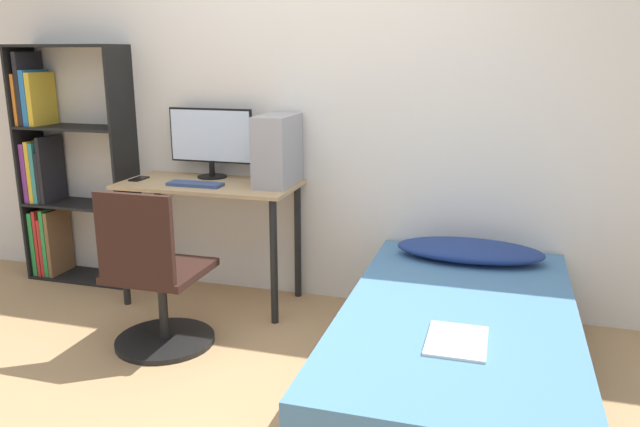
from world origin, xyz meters
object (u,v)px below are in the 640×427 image
(bed, at_px, (457,352))
(monitor, at_px, (211,139))
(pc_tower, at_px, (277,150))
(bookshelf, at_px, (58,172))
(office_chair, at_px, (156,289))
(keyboard, at_px, (195,184))

(bed, bearing_deg, monitor, 151.86)
(bed, distance_m, pc_tower, 1.60)
(bookshelf, xyz_separation_m, monitor, (1.16, 0.04, 0.27))
(bed, bearing_deg, pc_tower, 146.09)
(bookshelf, distance_m, monitor, 1.19)
(bookshelf, relative_size, monitor, 2.85)
(bookshelf, distance_m, office_chair, 1.54)
(bookshelf, relative_size, pc_tower, 3.80)
(keyboard, relative_size, pc_tower, 0.80)
(monitor, bearing_deg, pc_tower, -11.81)
(bookshelf, relative_size, keyboard, 4.74)
(bed, xyz_separation_m, keyboard, (-1.64, 0.61, 0.58))
(pc_tower, bearing_deg, office_chair, -118.90)
(bookshelf, height_order, office_chair, bookshelf)
(bookshelf, height_order, keyboard, bookshelf)
(bookshelf, distance_m, pc_tower, 1.66)
(office_chair, relative_size, keyboard, 2.63)
(bookshelf, bearing_deg, pc_tower, -2.16)
(keyboard, distance_m, pc_tower, 0.54)
(office_chair, height_order, keyboard, office_chair)
(office_chair, relative_size, pc_tower, 2.11)
(bookshelf, xyz_separation_m, office_chair, (1.23, -0.82, -0.42))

